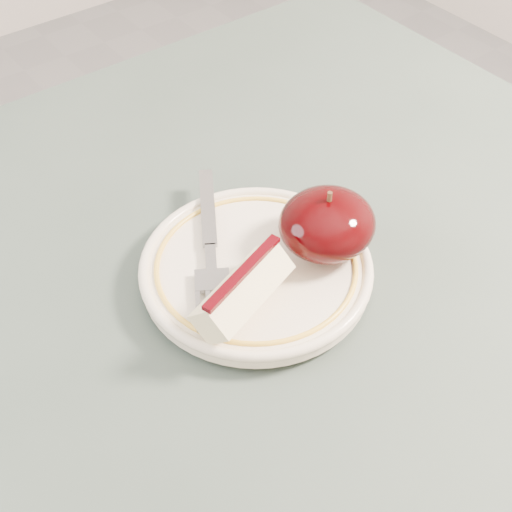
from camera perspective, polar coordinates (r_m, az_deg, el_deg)
table at (r=0.59m, az=1.29°, el=-14.97°), size 0.90×0.90×0.75m
plate at (r=0.57m, az=0.00°, el=-0.98°), size 0.19×0.19×0.02m
apple_half at (r=0.57m, az=5.70°, el=2.59°), size 0.08×0.08×0.06m
apple_wedge at (r=0.52m, az=-1.04°, el=-2.78°), size 0.09×0.06×0.04m
fork at (r=0.58m, az=-3.68°, el=0.73°), size 0.11×0.16×0.00m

